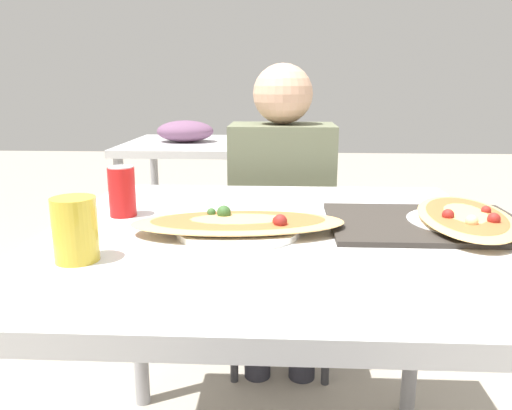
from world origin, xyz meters
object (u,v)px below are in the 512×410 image
at_px(pizza_main, 238,224).
at_px(drink_glass, 75,229).
at_px(pizza_second, 465,218).
at_px(dining_table, 273,263).
at_px(person_seated, 282,196).
at_px(chair_far_seated, 281,233).
at_px(soda_can, 122,191).

distance_m(pizza_main, drink_glass, 0.35).
bearing_deg(drink_glass, pizza_second, 18.40).
xyz_separation_m(dining_table, drink_glass, (-0.36, -0.22, 0.14)).
relative_size(dining_table, person_seated, 0.88).
distance_m(dining_table, drink_glass, 0.45).
distance_m(person_seated, drink_glass, 1.02).
xyz_separation_m(dining_table, pizza_second, (0.44, 0.05, 0.10)).
relative_size(chair_far_seated, drink_glass, 7.65).
distance_m(chair_far_seated, pizza_second, 0.93).
relative_size(dining_table, chair_far_seated, 1.11).
bearing_deg(person_seated, chair_far_seated, -90.00).
xyz_separation_m(chair_far_seated, soda_can, (-0.40, -0.72, 0.32)).
bearing_deg(pizza_second, dining_table, -173.50).
bearing_deg(chair_far_seated, drink_glass, 69.91).
height_order(chair_far_seated, pizza_main, chair_far_seated).
xyz_separation_m(pizza_main, pizza_second, (0.52, 0.08, 0.00)).
xyz_separation_m(chair_far_seated, pizza_main, (-0.10, -0.86, 0.28)).
relative_size(dining_table, drink_glass, 8.50).
bearing_deg(soda_can, dining_table, -15.94).
distance_m(chair_far_seated, soda_can, 0.89).
bearing_deg(soda_can, pizza_second, -4.00).
bearing_deg(person_seated, soda_can, 56.61).
xyz_separation_m(person_seated, pizza_second, (0.42, -0.66, 0.10)).
distance_m(pizza_main, pizza_second, 0.53).
bearing_deg(person_seated, dining_table, 88.36).
height_order(person_seated, drink_glass, person_seated).
bearing_deg(dining_table, pizza_second, 6.50).
height_order(person_seated, pizza_second, person_seated).
xyz_separation_m(dining_table, chair_far_seated, (0.02, 0.83, -0.18)).
height_order(chair_far_seated, person_seated, person_seated).
height_order(person_seated, soda_can, person_seated).
relative_size(person_seated, pizza_main, 2.38).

